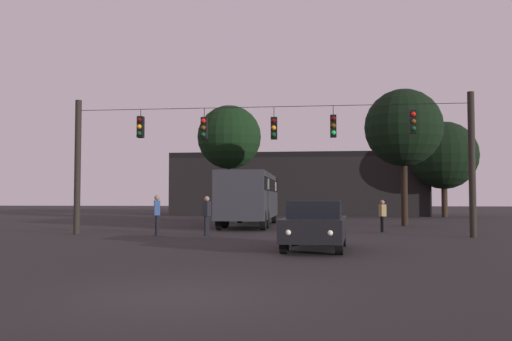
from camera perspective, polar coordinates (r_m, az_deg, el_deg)
ground_plane at (r=33.60m, az=2.71°, el=-5.58°), size 168.00×168.00×0.00m
overhead_signal_span at (r=24.09m, az=1.24°, el=1.96°), size 17.31×0.44×6.02m
city_bus at (r=32.45m, az=-0.59°, el=-2.39°), size 2.73×11.04×3.00m
car_near_right at (r=17.67m, az=6.07°, el=-5.45°), size 2.08×4.43×1.52m
pedestrian_crossing_left at (r=24.74m, az=-10.05°, el=-4.22°), size 0.35×0.42×1.75m
pedestrian_crossing_center at (r=24.24m, az=-5.04°, el=-4.36°), size 0.32×0.41×1.70m
pedestrian_crossing_right at (r=27.24m, az=12.76°, el=-4.37°), size 0.34×0.42×1.52m
corner_building at (r=56.23m, az=4.42°, el=-1.52°), size 23.54×11.86×5.82m
tree_left_silhouette at (r=33.73m, az=14.79°, el=4.21°), size 4.51×4.51×7.97m
tree_behind_building at (r=50.56m, az=18.57°, el=1.46°), size 5.79×5.79×8.18m
tree_right_far at (r=43.68m, az=-2.73°, el=3.38°), size 4.96×4.96×8.85m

